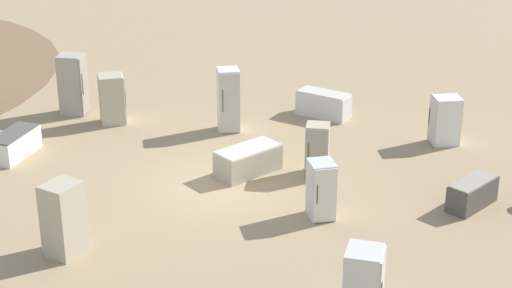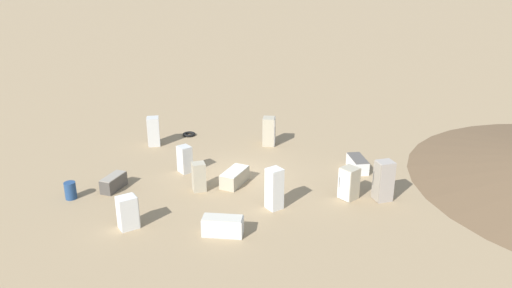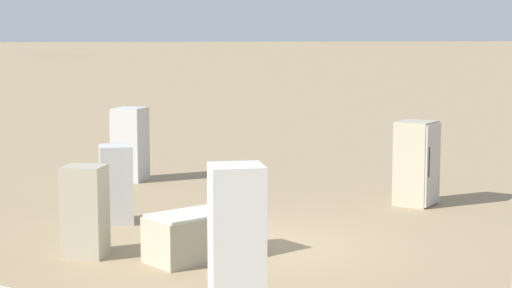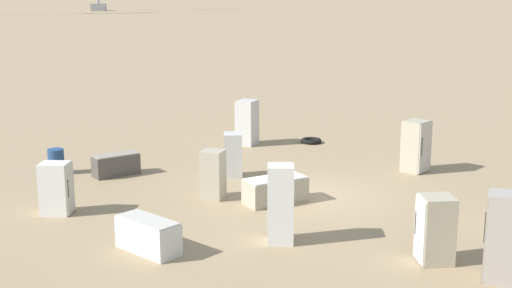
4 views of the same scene
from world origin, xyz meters
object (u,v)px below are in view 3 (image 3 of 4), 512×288
Objects in this scene: discarded_fridge_11 at (130,144)px; discarded_fridge_2 at (86,211)px; discarded_fridge_6 at (116,184)px; scrap_tire at (233,172)px; discarded_fridge_1 at (417,163)px; discarded_fridge_4 at (204,234)px; discarded_fridge_7 at (236,245)px.

discarded_fridge_2 is at bearing -161.85° from discarded_fridge_11.
discarded_fridge_6 is (-0.75, -2.28, 0.00)m from discarded_fridge_2.
discarded_fridge_2 is 1.79× the size of scrap_tire.
discarded_fridge_11 is at bearing -83.29° from discarded_fridge_1.
discarded_fridge_1 is 0.98× the size of discarded_fridge_11.
discarded_fridge_1 is at bearing 120.07° from scrap_tire.
discarded_fridge_6 reaches higher than discarded_fridge_4.
discarded_fridge_7 reaches higher than discarded_fridge_6.
discarded_fridge_7 is at bearing 6.41° from discarded_fridge_1.
discarded_fridge_6 is 6.01m from discarded_fridge_7.
discarded_fridge_4 is at bearing 71.97° from scrap_tire.
scrap_tire is at bearing 82.57° from discarded_fridge_7.
discarded_fridge_4 is 2.44× the size of scrap_tire.
discarded_fridge_1 is at bearing -99.85° from discarded_fridge_11.
discarded_fridge_7 reaches higher than discarded_fridge_1.
discarded_fridge_1 is 7.99m from discarded_fridge_7.
scrap_tire is at bearing -58.37° from discarded_fridge_11.
discarded_fridge_2 is 1.85m from discarded_fridge_4.
scrap_tire is at bearing 83.54° from discarded_fridge_2.
discarded_fridge_2 reaches higher than scrap_tire.
discarded_fridge_7 reaches higher than discarded_fridge_2.
discarded_fridge_11 is (-1.62, -6.78, 0.15)m from discarded_fridge_2.
discarded_fridge_7 is (5.32, 5.97, 0.11)m from discarded_fridge_1.
discarded_fridge_6 is at bearing -41.92° from discarded_fridge_1.
discarded_fridge_2 is at bearing 117.96° from discarded_fridge_7.
discarded_fridge_6 reaches higher than scrap_tire.
discarded_fridge_2 is 3.96m from discarded_fridge_7.
discarded_fridge_2 is at bearing -103.80° from discarded_fridge_6.
discarded_fridge_1 reaches higher than discarded_fridge_6.
discarded_fridge_4 is 1.01× the size of discarded_fridge_7.
discarded_fridge_7 is at bearing -29.08° from discarded_fridge_4.
discarded_fridge_4 is (5.02, 2.86, -0.48)m from discarded_fridge_1.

